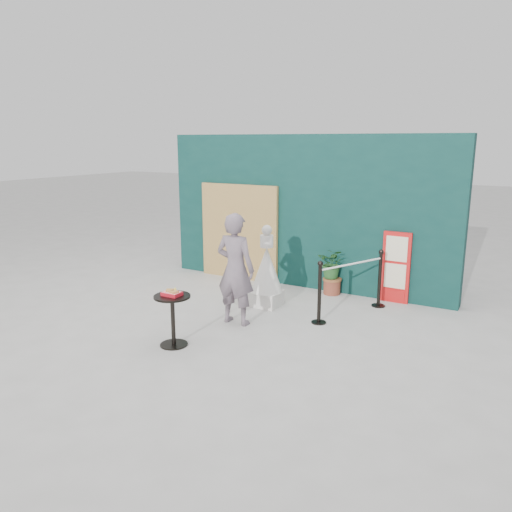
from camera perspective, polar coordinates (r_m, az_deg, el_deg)
name	(u,v)px	position (r m, az deg, el deg)	size (l,w,h in m)	color
ground	(217,336)	(7.65, -4.51, -9.11)	(60.00, 60.00, 0.00)	#ADAAA5
back_wall	(305,212)	(9.94, 5.59, 5.03)	(6.00, 0.30, 3.00)	#092C2A
bamboo_fence	(239,232)	(10.48, -1.95, 2.73)	(1.80, 0.08, 2.00)	tan
woman	(235,269)	(7.88, -2.37, -1.50)	(0.66, 0.43, 1.80)	slate
menu_board	(396,268)	(9.31, 15.69, -1.28)	(0.50, 0.07, 1.30)	red
statue	(267,273)	(8.80, 1.22, -1.98)	(0.57, 0.57, 1.46)	silver
cafe_table	(173,312)	(7.22, -9.50, -6.37)	(0.52, 0.52, 0.75)	black
food_basket	(172,293)	(7.14, -9.56, -4.18)	(0.26, 0.19, 0.11)	red
planter	(333,268)	(9.59, 8.75, -1.31)	(0.53, 0.46, 0.90)	brown
stanchion_barrier	(351,286)	(8.53, 10.81, -3.41)	(0.84, 1.54, 1.03)	black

